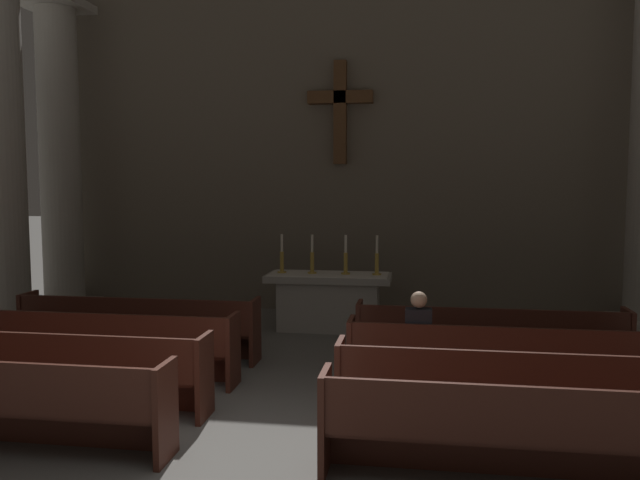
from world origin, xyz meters
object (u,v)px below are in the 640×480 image
(column_left_fourth, at_px, (60,163))
(altar, at_px, (329,300))
(pew_left_row_3, at_px, (102,346))
(candlestick_inner_left, at_px, (312,261))
(pew_right_row_4, at_px, (489,340))
(pew_right_row_2, at_px, (512,392))
(candlestick_inner_right, at_px, (346,262))
(pew_left_row_4, at_px, (138,327))
(pew_right_row_3, at_px, (499,362))
(candlestick_outer_left, at_px, (282,260))
(lone_worshipper, at_px, (418,341))
(pew_right_row_1, at_px, (530,434))
(candlestick_outer_right, at_px, (377,262))
(pew_left_row_2, at_px, (55,370))
(column_left_third, at_px, (1,159))

(column_left_fourth, bearing_deg, altar, -9.26)
(pew_left_row_3, bearing_deg, candlestick_inner_left, 56.68)
(pew_right_row_4, height_order, candlestick_inner_left, candlestick_inner_left)
(pew_right_row_2, bearing_deg, candlestick_inner_right, 116.39)
(pew_left_row_4, height_order, pew_right_row_2, same)
(pew_right_row_3, xyz_separation_m, candlestick_outer_left, (-3.39, 3.41, 0.75))
(column_left_fourth, bearing_deg, pew_left_row_3, -54.65)
(lone_worshipper, bearing_deg, pew_right_row_1, -66.97)
(candlestick_outer_right, relative_size, lone_worshipper, 0.53)
(pew_right_row_1, relative_size, column_left_fourth, 0.58)
(pew_left_row_2, height_order, candlestick_inner_right, candlestick_inner_right)
(candlestick_outer_left, bearing_deg, pew_left_row_3, -116.39)
(lone_worshipper, bearing_deg, pew_left_row_2, -164.46)
(lone_worshipper, bearing_deg, pew_left_row_3, -179.46)
(pew_right_row_3, relative_size, candlestick_outer_right, 5.24)
(pew_right_row_1, distance_m, altar, 6.18)
(pew_left_row_2, bearing_deg, pew_right_row_3, 12.30)
(column_left_fourth, height_order, lone_worshipper, column_left_fourth)
(pew_left_row_2, height_order, pew_left_row_3, same)
(column_left_third, bearing_deg, pew_right_row_2, -23.69)
(pew_left_row_3, bearing_deg, pew_right_row_1, -23.56)
(altar, bearing_deg, pew_right_row_2, -60.64)
(column_left_fourth, bearing_deg, pew_right_row_2, -33.69)
(column_left_third, xyz_separation_m, lone_worshipper, (7.20, -2.43, -2.33))
(pew_left_row_4, relative_size, column_left_fourth, 0.58)
(candlestick_outer_right, bearing_deg, pew_left_row_2, -126.88)
(column_left_third, height_order, candlestick_outer_left, column_left_third)
(pew_left_row_3, relative_size, pew_right_row_3, 1.00)
(pew_right_row_4, distance_m, candlestick_outer_left, 4.17)
(pew_right_row_3, bearing_deg, pew_left_row_3, 180.00)
(candlestick_outer_right, xyz_separation_m, lone_worshipper, (0.73, -3.37, -0.54))
(pew_right_row_1, xyz_separation_m, column_left_fourth, (-8.16, 6.55, 2.55))
(pew_right_row_3, height_order, candlestick_inner_left, candlestick_inner_left)
(column_left_third, bearing_deg, lone_worshipper, -18.66)
(pew_right_row_4, bearing_deg, pew_right_row_2, -90.00)
(pew_right_row_2, relative_size, candlestick_inner_left, 5.24)
(column_left_third, bearing_deg, pew_left_row_3, -38.81)
(candlestick_outer_right, bearing_deg, column_left_fourth, 171.94)
(pew_right_row_1, distance_m, candlestick_outer_right, 5.93)
(pew_right_row_3, xyz_separation_m, altar, (-2.54, 3.41, 0.06))
(pew_right_row_1, relative_size, candlestick_outer_left, 5.24)
(pew_left_row_4, xyz_separation_m, pew_right_row_4, (5.09, 0.00, 0.00))
(column_left_fourth, xyz_separation_m, altar, (5.61, -0.92, -2.49))
(altar, bearing_deg, candlestick_outer_left, -180.00)
(altar, xyz_separation_m, candlestick_inner_right, (0.30, -0.00, 0.70))
(pew_left_row_3, relative_size, candlestick_outer_left, 5.24)
(pew_left_row_3, bearing_deg, column_left_fourth, 125.35)
(pew_left_row_2, distance_m, candlestick_outer_right, 5.70)
(candlestick_outer_right, bearing_deg, candlestick_inner_left, 180.00)
(lone_worshipper, bearing_deg, column_left_fourth, 149.20)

